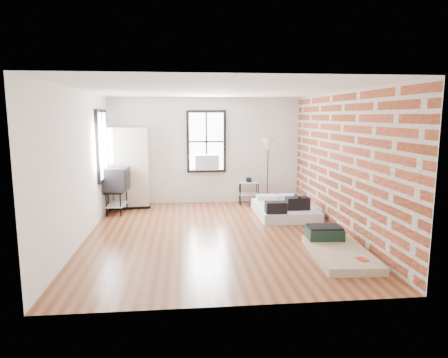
{
  "coord_description": "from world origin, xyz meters",
  "views": [
    {
      "loc": [
        -0.61,
        -7.58,
        2.32
      ],
      "look_at": [
        0.2,
        0.3,
        1.07
      ],
      "focal_mm": 32.0,
      "sensor_mm": 36.0,
      "label": 1
    }
  ],
  "objects": [
    {
      "name": "mattress_main",
      "position": [
        1.75,
        1.4,
        0.16
      ],
      "size": [
        1.32,
        1.79,
        0.57
      ],
      "rotation": [
        0.0,
        0.0,
        -0.01
      ],
      "color": "white",
      "rests_on": "ground"
    },
    {
      "name": "floor_lamp",
      "position": [
        1.59,
        2.65,
        1.51
      ],
      "size": [
        0.38,
        0.38,
        1.76
      ],
      "color": "black",
      "rests_on": "ground"
    },
    {
      "name": "mattress_bare",
      "position": [
        1.94,
        -1.33,
        0.11
      ],
      "size": [
        0.98,
        1.74,
        0.36
      ],
      "rotation": [
        0.0,
        0.0,
        -0.06
      ],
      "color": "tan",
      "rests_on": "ground"
    },
    {
      "name": "room_shell",
      "position": [
        0.23,
        0.36,
        1.74
      ],
      "size": [
        5.02,
        6.02,
        2.8
      ],
      "color": "silver",
      "rests_on": "ground"
    },
    {
      "name": "wardrobe",
      "position": [
        -2.0,
        2.65,
        1.01
      ],
      "size": [
        1.09,
        0.69,
        2.03
      ],
      "rotation": [
        0.0,
        0.0,
        0.1
      ],
      "color": "black",
      "rests_on": "ground"
    },
    {
      "name": "tv_stand",
      "position": [
        -2.21,
        2.01,
        0.8
      ],
      "size": [
        0.6,
        0.82,
        1.11
      ],
      "rotation": [
        0.0,
        0.0,
        -0.08
      ],
      "color": "black",
      "rests_on": "ground"
    },
    {
      "name": "side_table",
      "position": [
        1.11,
        2.72,
        0.47
      ],
      "size": [
        0.55,
        0.46,
        0.7
      ],
      "rotation": [
        0.0,
        0.0,
        -0.06
      ],
      "color": "black",
      "rests_on": "ground"
    },
    {
      "name": "ground",
      "position": [
        0.0,
        0.0,
        0.0
      ],
      "size": [
        6.0,
        6.0,
        0.0
      ],
      "primitive_type": "plane",
      "color": "#5D2A18",
      "rests_on": "ground"
    }
  ]
}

